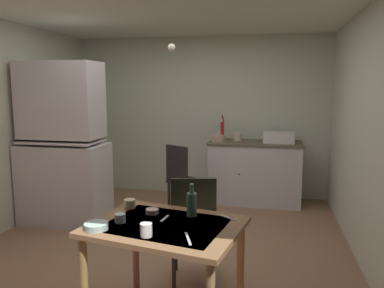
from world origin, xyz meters
TOP-DOWN VIEW (x-y plane):
  - ground_plane at (0.00, 0.00)m, footprint 5.36×5.36m
  - wall_back at (0.00, 2.23)m, footprint 4.10×0.10m
  - wall_right at (2.05, 0.00)m, footprint 0.10×4.46m
  - ceiling_slab at (0.00, 0.00)m, footprint 4.10×4.46m
  - hutch_cabinet at (-1.45, 0.51)m, footprint 1.06×0.60m
  - counter_cabinet at (0.90, 1.86)m, footprint 1.37×0.64m
  - sink_basin at (1.23, 1.86)m, footprint 0.44×0.34m
  - hand_pump at (0.40, 1.90)m, footprint 0.05×0.27m
  - mixing_bowl_counter at (0.35, 1.81)m, footprint 0.22×0.22m
  - stoneware_crock at (0.63, 1.91)m, footprint 0.13×0.13m
  - dining_table at (0.40, -1.29)m, footprint 1.17×0.98m
  - chair_far_side at (0.47, -0.67)m, footprint 0.47×0.47m
  - chair_by_counter at (-0.07, 1.20)m, footprint 0.54×0.54m
  - serving_bowl_wide at (0.24, -1.10)m, footprint 0.10×0.10m
  - soup_bowl_small at (-0.04, -1.49)m, footprint 0.16×0.16m
  - mug_dark at (0.07, -1.33)m, footprint 0.08×0.08m
  - teacup_cream at (0.02, -1.01)m, footprint 0.09×0.09m
  - mug_tall at (0.34, -1.53)m, footprint 0.08×0.08m
  - glass_bottle at (0.54, -1.09)m, footprint 0.08×0.08m
  - table_knife at (0.61, -1.52)m, footprint 0.09×0.20m
  - teaspoon_near_bowl at (0.82, -1.08)m, footprint 0.14×0.11m
  - teaspoon_by_cup at (0.36, -1.20)m, footprint 0.04×0.14m
  - pendant_bulb at (0.05, 0.25)m, footprint 0.08×0.08m

SIDE VIEW (x-z plane):
  - ground_plane at x=0.00m, z-range 0.00..0.00m
  - counter_cabinet at x=0.90m, z-range 0.00..0.93m
  - chair_by_counter at x=-0.07m, z-range 0.02..0.97m
  - chair_far_side at x=0.47m, z-range 0.01..1.00m
  - dining_table at x=0.40m, z-range 0.28..1.06m
  - table_knife at x=0.61m, z-range 0.78..0.78m
  - teaspoon_near_bowl at x=0.82m, z-range 0.78..0.78m
  - teaspoon_by_cup at x=0.36m, z-range 0.78..0.78m
  - serving_bowl_wide at x=0.24m, z-range 0.78..0.81m
  - soup_bowl_small at x=-0.04m, z-range 0.78..0.82m
  - mug_dark at x=0.07m, z-range 0.78..0.84m
  - teacup_cream at x=0.02m, z-range 0.78..0.85m
  - mug_tall at x=0.34m, z-range 0.78..0.87m
  - glass_bottle at x=0.54m, z-range 0.75..1.00m
  - hutch_cabinet at x=-1.45m, z-range -0.06..1.97m
  - mixing_bowl_counter at x=0.35m, z-range 0.93..1.02m
  - stoneware_crock at x=0.63m, z-range 0.93..1.04m
  - sink_basin at x=1.23m, z-range 0.93..1.08m
  - hand_pump at x=0.40m, z-range 0.90..1.29m
  - wall_back at x=0.00m, z-range 0.00..2.52m
  - wall_right at x=2.05m, z-range 0.00..2.52m
  - pendant_bulb at x=0.05m, z-range 2.11..2.19m
  - ceiling_slab at x=0.00m, z-range 2.52..2.62m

